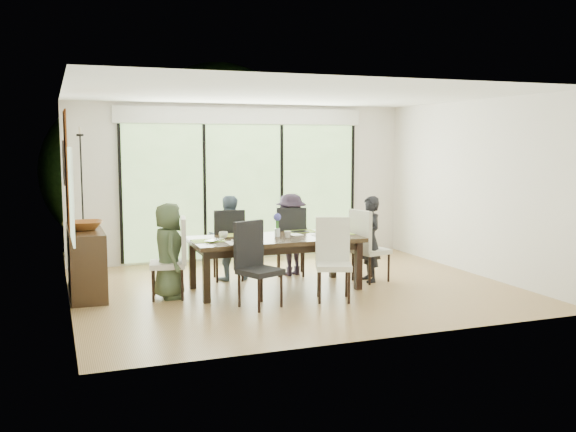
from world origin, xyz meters
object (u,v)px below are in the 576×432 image
object	(u,v)px
chair_far_right	(291,240)
person_right_end	(370,239)
person_far_right	(291,235)
bowl	(85,225)
vase	(277,232)
table_top	(275,239)
chair_near_right	(334,260)
person_far_left	(228,238)
chair_far_left	(228,244)
chair_near_left	(260,265)
chair_right_end	(371,245)
cup_c	(325,230)
cup_a	(223,235)
sideboard	(86,261)
laptop	(217,241)
chair_left_end	(167,258)
cup_b	(288,234)
person_left_end	(169,251)

from	to	relation	value
chair_far_right	person_right_end	distance (m)	1.26
person_far_right	bowl	bearing A→B (deg)	-9.65
chair_far_right	vase	distance (m)	0.98
table_top	chair_near_right	distance (m)	1.02
table_top	bowl	bearing A→B (deg)	167.38
person_right_end	person_far_left	bearing A→B (deg)	-110.29
person_right_end	bowl	size ratio (longest dim) A/B	2.69
chair_far_left	vase	bearing A→B (deg)	130.11
chair_far_right	person_far_right	size ratio (longest dim) A/B	0.85
person_right_end	chair_near_left	bearing A→B (deg)	-63.30
chair_right_end	cup_c	bearing A→B (deg)	67.31
cup_a	sideboard	world-z (taller)	sideboard
vase	cup_a	size ratio (longest dim) A/B	0.97
chair_far_left	cup_c	xyz separation A→B (m)	(1.25, -0.75, 0.24)
person_right_end	cup_c	size ratio (longest dim) A/B	10.40
laptop	chair_far_right	bearing A→B (deg)	-14.20
person_right_end	laptop	xyz separation A→B (m)	(-2.33, -0.10, 0.12)
laptop	sideboard	size ratio (longest dim) A/B	0.20
chair_far_right	cup_a	distance (m)	1.45
chair_far_left	chair_far_right	bearing A→B (deg)	-171.89
chair_near_right	person_far_left	bearing A→B (deg)	139.57
chair_far_left	table_top	bearing A→B (deg)	126.01
chair_near_left	vase	xyz separation A→B (m)	(0.55, 0.92, 0.25)
chair_left_end	vase	xyz separation A→B (m)	(1.55, 0.05, 0.25)
chair_near_right	vase	distance (m)	1.06
chair_near_left	chair_far_right	bearing A→B (deg)	35.11
chair_right_end	cup_a	distance (m)	2.22
table_top	chair_far_left	xyz separation A→B (m)	(-0.45, 0.85, -0.17)
cup_a	cup_b	bearing A→B (deg)	-16.39
chair_right_end	person_left_end	xyz separation A→B (m)	(-2.98, 0.00, 0.09)
chair_near_left	person_left_end	distance (m)	1.31
chair_left_end	cup_c	size ratio (longest dim) A/B	8.87
person_left_end	person_far_left	distance (m)	1.32
person_left_end	sideboard	xyz separation A→B (m)	(-1.01, 0.66, -0.19)
vase	laptop	bearing A→B (deg)	-170.54
person_left_end	person_far_right	bearing A→B (deg)	-64.45
chair_near_right	person_left_end	xyz separation A→B (m)	(-1.98, 0.87, 0.09)
chair_near_left	bowl	world-z (taller)	chair_near_left
cup_a	cup_b	size ratio (longest dim) A/B	1.24
chair_near_left	cup_a	world-z (taller)	chair_near_left
chair_near_left	cup_c	world-z (taller)	chair_near_left
chair_right_end	chair_far_left	xyz separation A→B (m)	(-1.95, 0.85, 0.00)
chair_far_left	laptop	bearing A→B (deg)	75.27
chair_left_end	chair_near_right	size ratio (longest dim) A/B	1.00
chair_far_right	cup_c	xyz separation A→B (m)	(0.25, -0.75, 0.24)
chair_left_end	bowl	distance (m)	1.21
person_far_right	chair_far_left	bearing A→B (deg)	-15.90
person_left_end	person_right_end	size ratio (longest dim) A/B	1.00
person_right_end	cup_c	xyz separation A→B (m)	(-0.68, 0.10, 0.15)
vase	cup_b	distance (m)	0.18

